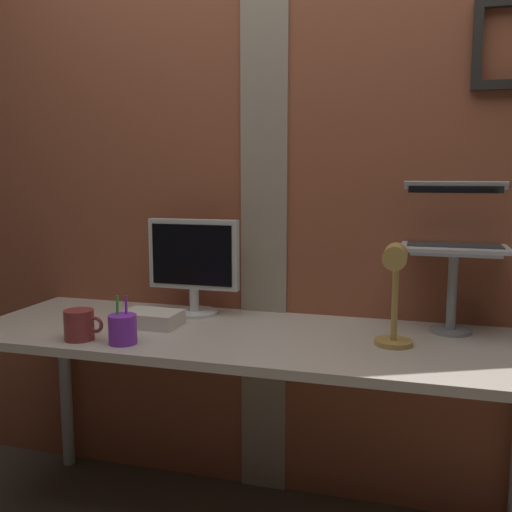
# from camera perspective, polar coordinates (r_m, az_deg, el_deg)

# --- Properties ---
(brick_wall_back) EXTENTS (3.45, 0.16, 2.47)m
(brick_wall_back) POSITION_cam_1_polar(r_m,az_deg,el_deg) (2.25, 3.01, 7.23)
(brick_wall_back) COLOR brown
(brick_wall_back) RESTS_ON ground_plane
(desk) EXTENTS (1.93, 0.65, 0.74)m
(desk) POSITION_cam_1_polar(r_m,az_deg,el_deg) (1.99, -0.81, -9.67)
(desk) COLOR beige
(desk) RESTS_ON ground_plane
(monitor) EXTENTS (0.35, 0.18, 0.36)m
(monitor) POSITION_cam_1_polar(r_m,az_deg,el_deg) (2.20, -6.20, -0.49)
(monitor) COLOR silver
(monitor) RESTS_ON desk
(laptop_stand) EXTENTS (0.28, 0.22, 0.28)m
(laptop_stand) POSITION_cam_1_polar(r_m,az_deg,el_deg) (2.04, 18.87, -2.04)
(laptop_stand) COLOR gray
(laptop_stand) RESTS_ON desk
(laptop) EXTENTS (0.34, 0.31, 0.23)m
(laptop) POSITION_cam_1_polar(r_m,az_deg,el_deg) (2.10, 18.97, 2.54)
(laptop) COLOR #ADB2B7
(laptop) RESTS_ON laptop_stand
(desk_lamp) EXTENTS (0.12, 0.20, 0.33)m
(desk_lamp) POSITION_cam_1_polar(r_m,az_deg,el_deg) (1.79, 13.55, -2.79)
(desk_lamp) COLOR tan
(desk_lamp) RESTS_ON desk
(pen_cup) EXTENTS (0.09, 0.09, 0.15)m
(pen_cup) POSITION_cam_1_polar(r_m,az_deg,el_deg) (1.89, -13.04, -7.04)
(pen_cup) COLOR purple
(pen_cup) RESTS_ON desk
(coffee_mug) EXTENTS (0.14, 0.10, 0.10)m
(coffee_mug) POSITION_cam_1_polar(r_m,az_deg,el_deg) (1.96, -17.03, -6.52)
(coffee_mug) COLOR maroon
(coffee_mug) RESTS_ON desk
(paper_clutter_stack) EXTENTS (0.20, 0.15, 0.05)m
(paper_clutter_stack) POSITION_cam_1_polar(r_m,az_deg,el_deg) (2.09, -10.28, -6.09)
(paper_clutter_stack) COLOR silver
(paper_clutter_stack) RESTS_ON desk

